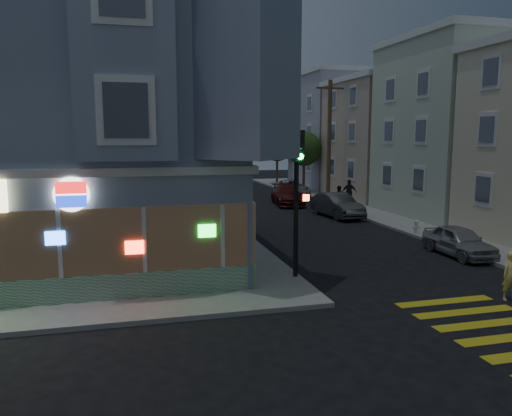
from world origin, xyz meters
name	(u,v)px	position (x,y,z in m)	size (l,w,h in m)	color
ground	(254,345)	(0.00, 0.00, 0.00)	(120.00, 120.00, 0.00)	black
sidewalk_ne	(461,199)	(23.00, 23.00, 0.07)	(24.00, 42.00, 0.15)	gray
corner_building	(45,117)	(-6.00, 10.98, 5.82)	(14.60, 14.60, 11.40)	slate
row_house_b	(489,130)	(19.50, 16.00, 5.40)	(12.00, 8.60, 10.50)	beige
row_house_c	(411,141)	(19.50, 25.00, 4.65)	(12.00, 8.60, 9.00)	tan
row_house_d	(360,132)	(19.50, 34.00, 5.40)	(12.00, 8.60, 10.50)	#9F9AAA
utility_pole	(329,139)	(12.00, 24.00, 4.80)	(2.20, 0.30, 9.00)	#4C3826
street_tree_near	(304,149)	(12.20, 30.00, 3.94)	(3.00, 3.00, 5.30)	#4C3826
street_tree_far	(277,147)	(12.20, 38.00, 3.94)	(3.00, 3.00, 5.30)	#4C3826
running_child	(511,276)	(8.56, 1.28, 0.77)	(0.56, 0.37, 1.55)	#EEDB79
pedestrian_a	(338,196)	(11.30, 20.50, 0.90)	(0.73, 0.57, 1.50)	black
pedestrian_b	(349,193)	(12.38, 21.08, 1.08)	(1.09, 0.45, 1.85)	black
parked_car_a	(459,241)	(10.70, 6.67, 0.64)	(1.51, 3.76, 1.28)	#9EA0A5
parked_car_b	(337,205)	(9.85, 17.42, 0.75)	(1.59, 4.55, 1.50)	#323537
parked_car_c	(288,195)	(8.60, 23.53, 0.70)	(1.97, 4.84, 1.41)	#531315
parked_car_d	(292,188)	(10.70, 28.73, 0.68)	(2.25, 4.88, 1.36)	#A1A6AC
traffic_signal	(298,179)	(2.82, 4.87, 3.62)	(0.61, 0.57, 5.13)	black
fire_hydrant	(416,226)	(11.30, 10.83, 0.51)	(0.40, 0.23, 0.69)	silver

